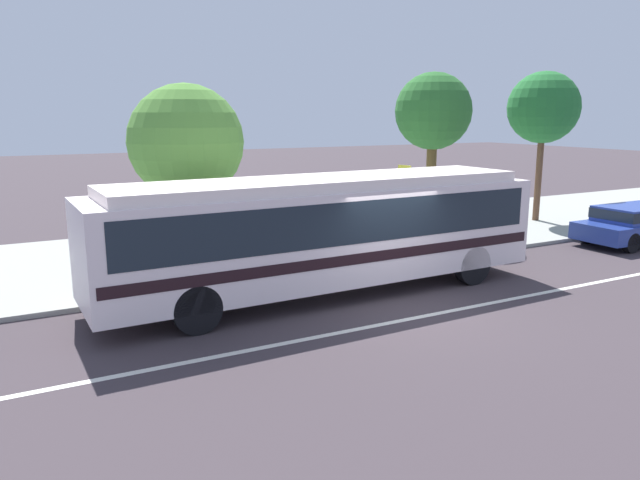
{
  "coord_description": "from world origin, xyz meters",
  "views": [
    {
      "loc": [
        -7.83,
        -10.59,
        4.26
      ],
      "look_at": [
        -1.12,
        1.84,
        1.3
      ],
      "focal_mm": 33.84,
      "sensor_mm": 36.0,
      "label": 1
    }
  ],
  "objects_px": {
    "pedestrian_walking_along_curb": "(430,221)",
    "sedan_far_ahead": "(638,222)",
    "pedestrian_waiting_near_sign": "(238,236)",
    "street_tree_mid_block": "(433,113)",
    "transit_bus": "(325,227)",
    "pedestrian_standing_by_tree": "(448,220)",
    "street_tree_far_end": "(544,108)",
    "bus_stop_sign": "(404,198)",
    "street_tree_near_stop": "(186,143)"
  },
  "relations": [
    {
      "from": "bus_stop_sign",
      "to": "pedestrian_standing_by_tree",
      "type": "bearing_deg",
      "value": -2.64
    },
    {
      "from": "pedestrian_walking_along_curb",
      "to": "sedan_far_ahead",
      "type": "bearing_deg",
      "value": -16.69
    },
    {
      "from": "pedestrian_waiting_near_sign",
      "to": "street_tree_near_stop",
      "type": "bearing_deg",
      "value": 134.94
    },
    {
      "from": "transit_bus",
      "to": "pedestrian_walking_along_curb",
      "type": "distance_m",
      "value": 5.43
    },
    {
      "from": "bus_stop_sign",
      "to": "street_tree_mid_block",
      "type": "xyz_separation_m",
      "value": [
        2.95,
        2.45,
        2.48
      ]
    },
    {
      "from": "pedestrian_waiting_near_sign",
      "to": "street_tree_near_stop",
      "type": "height_order",
      "value": "street_tree_near_stop"
    },
    {
      "from": "bus_stop_sign",
      "to": "street_tree_near_stop",
      "type": "bearing_deg",
      "value": 167.14
    },
    {
      "from": "transit_bus",
      "to": "pedestrian_standing_by_tree",
      "type": "relative_size",
      "value": 6.85
    },
    {
      "from": "pedestrian_standing_by_tree",
      "to": "street_tree_near_stop",
      "type": "height_order",
      "value": "street_tree_near_stop"
    },
    {
      "from": "pedestrian_walking_along_curb",
      "to": "street_tree_near_stop",
      "type": "xyz_separation_m",
      "value": [
        -7.17,
        1.22,
        2.48
      ]
    },
    {
      "from": "street_tree_near_stop",
      "to": "street_tree_mid_block",
      "type": "bearing_deg",
      "value": 6.8
    },
    {
      "from": "bus_stop_sign",
      "to": "street_tree_mid_block",
      "type": "relative_size",
      "value": 0.48
    },
    {
      "from": "pedestrian_standing_by_tree",
      "to": "bus_stop_sign",
      "type": "height_order",
      "value": "bus_stop_sign"
    },
    {
      "from": "sedan_far_ahead",
      "to": "street_tree_near_stop",
      "type": "height_order",
      "value": "street_tree_near_stop"
    },
    {
      "from": "pedestrian_walking_along_curb",
      "to": "street_tree_far_end",
      "type": "bearing_deg",
      "value": 17.64
    },
    {
      "from": "street_tree_near_stop",
      "to": "street_tree_far_end",
      "type": "xyz_separation_m",
      "value": [
        14.32,
        1.06,
        0.96
      ]
    },
    {
      "from": "pedestrian_standing_by_tree",
      "to": "pedestrian_waiting_near_sign",
      "type": "bearing_deg",
      "value": 176.04
    },
    {
      "from": "transit_bus",
      "to": "street_tree_near_stop",
      "type": "distance_m",
      "value": 4.52
    },
    {
      "from": "pedestrian_walking_along_curb",
      "to": "bus_stop_sign",
      "type": "bearing_deg",
      "value": -171.8
    },
    {
      "from": "transit_bus",
      "to": "pedestrian_waiting_near_sign",
      "type": "bearing_deg",
      "value": 117.13
    },
    {
      "from": "transit_bus",
      "to": "street_tree_far_end",
      "type": "height_order",
      "value": "street_tree_far_end"
    },
    {
      "from": "sedan_far_ahead",
      "to": "street_tree_mid_block",
      "type": "height_order",
      "value": "street_tree_mid_block"
    },
    {
      "from": "pedestrian_walking_along_curb",
      "to": "pedestrian_waiting_near_sign",
      "type": "bearing_deg",
      "value": 177.91
    },
    {
      "from": "pedestrian_standing_by_tree",
      "to": "street_tree_far_end",
      "type": "xyz_separation_m",
      "value": [
        6.64,
        2.52,
        3.43
      ]
    },
    {
      "from": "pedestrian_standing_by_tree",
      "to": "street_tree_mid_block",
      "type": "distance_m",
      "value": 4.32
    },
    {
      "from": "pedestrian_walking_along_curb",
      "to": "street_tree_near_stop",
      "type": "height_order",
      "value": "street_tree_near_stop"
    },
    {
      "from": "pedestrian_waiting_near_sign",
      "to": "pedestrian_walking_along_curb",
      "type": "xyz_separation_m",
      "value": [
        6.18,
        -0.22,
        -0.07
      ]
    },
    {
      "from": "pedestrian_walking_along_curb",
      "to": "street_tree_near_stop",
      "type": "relative_size",
      "value": 0.32
    },
    {
      "from": "pedestrian_walking_along_curb",
      "to": "pedestrian_standing_by_tree",
      "type": "relative_size",
      "value": 0.98
    },
    {
      "from": "pedestrian_waiting_near_sign",
      "to": "bus_stop_sign",
      "type": "xyz_separation_m",
      "value": [
        5.05,
        -0.39,
        0.72
      ]
    },
    {
      "from": "street_tree_near_stop",
      "to": "street_tree_far_end",
      "type": "bearing_deg",
      "value": 4.23
    },
    {
      "from": "transit_bus",
      "to": "pedestrian_waiting_near_sign",
      "type": "height_order",
      "value": "transit_bus"
    },
    {
      "from": "street_tree_mid_block",
      "to": "street_tree_far_end",
      "type": "relative_size",
      "value": 0.97
    },
    {
      "from": "pedestrian_waiting_near_sign",
      "to": "bus_stop_sign",
      "type": "height_order",
      "value": "bus_stop_sign"
    },
    {
      "from": "transit_bus",
      "to": "sedan_far_ahead",
      "type": "relative_size",
      "value": 2.36
    },
    {
      "from": "street_tree_mid_block",
      "to": "street_tree_far_end",
      "type": "distance_m",
      "value": 5.34
    },
    {
      "from": "bus_stop_sign",
      "to": "street_tree_far_end",
      "type": "distance_m",
      "value": 9.03
    },
    {
      "from": "street_tree_mid_block",
      "to": "pedestrian_waiting_near_sign",
      "type": "bearing_deg",
      "value": -165.54
    },
    {
      "from": "pedestrian_standing_by_tree",
      "to": "sedan_far_ahead",
      "type": "bearing_deg",
      "value": -16.03
    },
    {
      "from": "pedestrian_standing_by_tree",
      "to": "pedestrian_walking_along_curb",
      "type": "bearing_deg",
      "value": 155.4
    },
    {
      "from": "transit_bus",
      "to": "street_tree_mid_block",
      "type": "height_order",
      "value": "street_tree_mid_block"
    },
    {
      "from": "transit_bus",
      "to": "pedestrian_standing_by_tree",
      "type": "height_order",
      "value": "transit_bus"
    },
    {
      "from": "pedestrian_waiting_near_sign",
      "to": "pedestrian_standing_by_tree",
      "type": "relative_size",
      "value": 1.05
    },
    {
      "from": "pedestrian_standing_by_tree",
      "to": "street_tree_mid_block",
      "type": "bearing_deg",
      "value": 62.74
    },
    {
      "from": "pedestrian_waiting_near_sign",
      "to": "bus_stop_sign",
      "type": "relative_size",
      "value": 0.63
    },
    {
      "from": "transit_bus",
      "to": "street_tree_mid_block",
      "type": "bearing_deg",
      "value": 33.83
    },
    {
      "from": "sedan_far_ahead",
      "to": "street_tree_mid_block",
      "type": "relative_size",
      "value": 0.84
    },
    {
      "from": "pedestrian_waiting_near_sign",
      "to": "street_tree_mid_block",
      "type": "relative_size",
      "value": 0.3
    },
    {
      "from": "transit_bus",
      "to": "bus_stop_sign",
      "type": "bearing_deg",
      "value": 28.61
    },
    {
      "from": "sedan_far_ahead",
      "to": "bus_stop_sign",
      "type": "bearing_deg",
      "value": 166.56
    }
  ]
}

